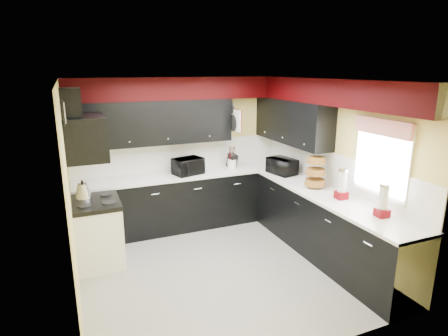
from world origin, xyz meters
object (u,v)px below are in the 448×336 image
(kettle, at_px, (83,191))
(knife_block, at_px, (232,161))
(microwave, at_px, (282,166))
(toaster_oven, at_px, (188,166))
(utensil_crock, at_px, (232,164))

(kettle, bearing_deg, knife_block, 13.59)
(knife_block, height_order, kettle, knife_block)
(microwave, height_order, knife_block, microwave)
(toaster_oven, xyz_separation_m, kettle, (-1.66, -0.51, -0.06))
(toaster_oven, relative_size, knife_block, 1.84)
(toaster_oven, distance_m, kettle, 1.74)
(toaster_oven, bearing_deg, kettle, -178.11)
(utensil_crock, height_order, knife_block, knife_block)
(microwave, relative_size, utensil_crock, 2.92)
(utensil_crock, bearing_deg, kettle, -167.20)
(toaster_oven, bearing_deg, utensil_crock, -11.32)
(toaster_oven, xyz_separation_m, microwave, (1.44, -0.58, -0.00))
(toaster_oven, xyz_separation_m, utensil_crock, (0.81, 0.05, -0.05))
(toaster_oven, height_order, kettle, toaster_oven)
(microwave, xyz_separation_m, utensil_crock, (-0.63, 0.64, -0.05))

